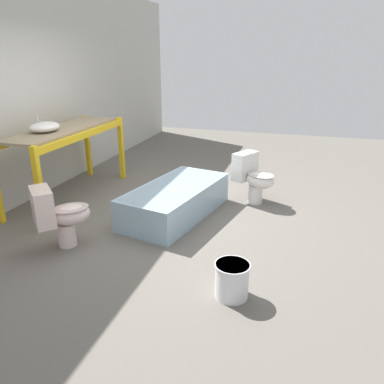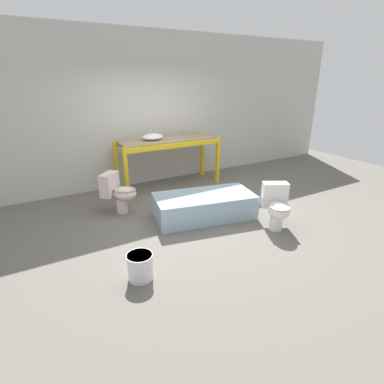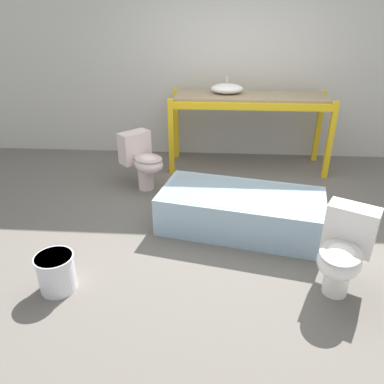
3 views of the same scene
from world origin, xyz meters
name	(u,v)px [view 2 (image 2 of 3)]	position (x,y,z in m)	size (l,w,h in m)	color
ground_plane	(192,213)	(0.00, 0.00, 0.00)	(12.00, 12.00, 0.00)	#666059
warehouse_wall_rear	(145,111)	(0.00, 2.05, 1.60)	(10.80, 0.08, 3.20)	beige
shelving_rack	(168,146)	(0.27, 1.49, 0.89)	(2.19, 0.72, 1.05)	yellow
sink_basin	(153,137)	(-0.05, 1.55, 1.12)	(0.44, 0.36, 0.21)	white
bathtub_main	(204,204)	(0.10, -0.25, 0.24)	(1.80, 1.12, 0.41)	#99B7CC
toilet_near	(277,206)	(0.86, -1.17, 0.39)	(0.60, 0.69, 0.71)	white
toilet_far	(118,191)	(-1.10, 0.68, 0.39)	(0.68, 0.67, 0.71)	silver
bucket_white	(140,266)	(-1.46, -1.32, 0.17)	(0.32, 0.32, 0.33)	silver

